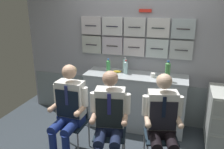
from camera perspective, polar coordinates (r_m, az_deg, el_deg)
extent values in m
cube|color=#9A9AA6|center=(4.08, 6.44, 3.03)|extent=(4.20, 0.06, 2.15)
cube|color=gray|center=(4.29, 6.01, -6.27)|extent=(4.12, 0.01, 0.73)
cube|color=#B1B5AE|center=(4.19, -4.88, 7.31)|extent=(0.35, 0.06, 0.30)
cylinder|color=#241D2D|center=(4.15, -5.08, 7.21)|extent=(0.20, 0.01, 0.01)
cube|color=#BDB4C2|center=(4.06, 0.14, 7.03)|extent=(0.35, 0.06, 0.30)
cylinder|color=#282321|center=(4.03, -0.02, 6.93)|extent=(0.20, 0.01, 0.01)
cube|color=silver|center=(3.97, 5.43, 6.68)|extent=(0.35, 0.06, 0.30)
cylinder|color=#252127|center=(3.93, 5.31, 6.58)|extent=(0.20, 0.01, 0.01)
cube|color=silver|center=(3.91, 10.91, 6.26)|extent=(0.35, 0.06, 0.30)
cylinder|color=#21212E|center=(3.88, 10.85, 6.15)|extent=(0.20, 0.01, 0.01)
cube|color=#B0B5B8|center=(3.89, 16.50, 5.77)|extent=(0.35, 0.06, 0.30)
cylinder|color=#26262B|center=(3.86, 16.48, 5.66)|extent=(0.20, 0.01, 0.01)
cube|color=silver|center=(4.14, -5.01, 11.81)|extent=(0.35, 0.06, 0.30)
cylinder|color=black|center=(4.10, -5.21, 11.75)|extent=(0.20, 0.01, 0.01)
cube|color=silver|center=(4.01, 0.14, 11.67)|extent=(0.35, 0.06, 0.30)
cylinder|color=#1D1C30|center=(3.98, -0.02, 11.61)|extent=(0.20, 0.01, 0.01)
cube|color=silver|center=(3.92, 5.58, 11.43)|extent=(0.35, 0.06, 0.30)
cylinder|color=#26262E|center=(3.88, 5.46, 11.36)|extent=(0.20, 0.01, 0.01)
cube|color=silver|center=(3.86, 11.21, 11.07)|extent=(0.35, 0.06, 0.30)
cylinder|color=#1E282B|center=(3.82, 11.15, 11.00)|extent=(0.20, 0.01, 0.01)
cube|color=#A7B4BB|center=(3.84, 16.95, 10.59)|extent=(0.35, 0.06, 0.30)
cylinder|color=#2A2022|center=(3.80, 16.94, 10.52)|extent=(0.20, 0.01, 0.01)
cube|color=red|center=(3.88, 8.10, 15.13)|extent=(0.20, 0.02, 0.05)
cube|color=silver|center=(4.02, 5.55, -6.62)|extent=(1.63, 0.52, 0.91)
cube|color=#A9B1B8|center=(3.85, 5.76, -0.29)|extent=(1.67, 0.53, 0.03)
sphere|color=black|center=(4.28, 21.80, -12.67)|extent=(0.07, 0.07, 0.07)
cube|color=silver|center=(3.85, 25.15, -9.23)|extent=(0.40, 0.64, 0.81)
cube|color=#ADB2AC|center=(3.70, 25.19, -15.21)|extent=(0.35, 0.01, 0.22)
cylinder|color=#A8AAAF|center=(3.48, -13.74, -15.76)|extent=(0.02, 0.02, 0.45)
cylinder|color=#A8AAAF|center=(3.33, -8.22, -17.15)|extent=(0.02, 0.02, 0.45)
cylinder|color=#A8AAAF|center=(3.74, -10.80, -12.95)|extent=(0.02, 0.02, 0.45)
cylinder|color=#A8AAAF|center=(3.60, -5.61, -14.06)|extent=(0.02, 0.02, 0.45)
cube|color=#182632|center=(3.41, -9.80, -11.64)|extent=(0.41, 0.41, 0.02)
cube|color=#182632|center=(3.46, -8.52, -7.15)|extent=(0.37, 0.04, 0.40)
cylinder|color=#A8AAAF|center=(3.53, -11.23, -6.76)|extent=(0.02, 0.02, 0.40)
cylinder|color=#A8AAAF|center=(3.38, -5.84, -7.68)|extent=(0.02, 0.02, 0.40)
cylinder|color=navy|center=(3.30, -14.09, -16.77)|extent=(0.10, 0.10, 0.44)
cylinder|color=navy|center=(3.29, -12.79, -11.79)|extent=(0.14, 0.39, 0.13)
cylinder|color=navy|center=(3.21, -9.80, -12.45)|extent=(0.14, 0.39, 0.13)
cube|color=navy|center=(3.37, -9.87, -10.60)|extent=(0.35, 0.21, 0.12)
cube|color=white|center=(3.25, -10.00, -5.75)|extent=(0.37, 0.21, 0.49)
cube|color=black|center=(3.19, -10.85, -7.11)|extent=(0.34, 0.02, 0.39)
cube|color=navy|center=(3.13, -11.06, -5.07)|extent=(0.04, 0.01, 0.27)
cylinder|color=white|center=(3.34, -13.29, -4.37)|extent=(0.08, 0.08, 0.26)
cylinder|color=#E2AF8E|center=(3.30, -13.78, -7.54)|extent=(0.07, 0.25, 0.07)
sphere|color=#E2AF8E|center=(3.22, -14.81, -8.33)|extent=(0.08, 0.08, 0.08)
cylinder|color=white|center=(3.14, -6.61, -5.41)|extent=(0.08, 0.08, 0.26)
cylinder|color=#E2AF8E|center=(3.13, -7.69, -8.68)|extent=(0.07, 0.25, 0.07)
sphere|color=#E2AF8E|center=(3.04, -8.60, -9.55)|extent=(0.08, 0.08, 0.08)
sphere|color=#E2AF8E|center=(3.12, -10.38, 0.64)|extent=(0.19, 0.19, 0.19)
ellipsoid|color=tan|center=(3.13, -10.27, 1.02)|extent=(0.19, 0.18, 0.14)
cylinder|color=#A8AAAF|center=(3.44, -3.16, -15.65)|extent=(0.02, 0.02, 0.45)
cylinder|color=#A8AAAF|center=(3.41, 3.06, -16.03)|extent=(0.02, 0.02, 0.45)
cube|color=#182632|center=(3.14, -0.46, -14.17)|extent=(0.47, 0.47, 0.02)
cube|color=#182632|center=(3.20, -0.05, -9.16)|extent=(0.37, 0.10, 0.40)
cylinder|color=#A8AAAF|center=(3.21, -3.30, -9.06)|extent=(0.02, 0.02, 0.40)
cylinder|color=#A8AAAF|center=(3.18, 3.20, -9.40)|extent=(0.02, 0.02, 0.40)
cylinder|color=#151D38|center=(2.98, -2.75, -14.84)|extent=(0.20, 0.40, 0.13)
cylinder|color=#151D38|center=(2.95, 1.01, -15.08)|extent=(0.20, 0.40, 0.13)
cube|color=#151D38|center=(3.10, -0.46, -13.07)|extent=(0.38, 0.26, 0.12)
cube|color=white|center=(2.97, -0.43, -7.88)|extent=(0.40, 0.27, 0.49)
cube|color=black|center=(2.90, -0.68, -9.48)|extent=(0.33, 0.07, 0.39)
cube|color=navy|center=(2.84, -0.71, -7.30)|extent=(0.04, 0.02, 0.27)
cylinder|color=white|center=(2.98, -4.51, -6.74)|extent=(0.08, 0.08, 0.26)
cylinder|color=tan|center=(2.95, -4.45, -10.32)|extent=(0.11, 0.25, 0.07)
sphere|color=tan|center=(2.86, -4.87, -11.36)|extent=(0.08, 0.08, 0.08)
cylinder|color=white|center=(2.94, 3.71, -7.14)|extent=(0.08, 0.08, 0.26)
cylinder|color=tan|center=(2.91, 3.14, -10.75)|extent=(0.11, 0.25, 0.07)
sphere|color=tan|center=(2.81, 3.00, -11.83)|extent=(0.08, 0.08, 0.08)
sphere|color=tan|center=(2.83, -0.45, -0.97)|extent=(0.19, 0.19, 0.19)
ellipsoid|color=gray|center=(2.84, -0.41, -0.55)|extent=(0.22, 0.21, 0.13)
cylinder|color=#A8AAAF|center=(3.40, 7.87, -16.23)|extent=(0.02, 0.02, 0.45)
cylinder|color=#A8AAAF|center=(3.46, 14.07, -16.08)|extent=(0.02, 0.02, 0.45)
cube|color=#182632|center=(3.15, 11.71, -14.51)|extent=(0.49, 0.49, 0.02)
cube|color=#182632|center=(3.21, 11.46, -9.50)|extent=(0.36, 0.12, 0.40)
cylinder|color=#A8AAAF|center=(3.17, 8.23, -9.60)|extent=(0.02, 0.02, 0.40)
cylinder|color=#A8AAAF|center=(3.23, 14.68, -9.53)|extent=(0.02, 0.02, 0.40)
cylinder|color=black|center=(2.96, 10.46, -15.32)|extent=(0.22, 0.40, 0.13)
cylinder|color=black|center=(2.99, 14.08, -15.22)|extent=(0.22, 0.40, 0.13)
cube|color=black|center=(3.11, 11.80, -13.41)|extent=(0.37, 0.28, 0.12)
cube|color=white|center=(2.99, 12.11, -8.35)|extent=(0.39, 0.28, 0.47)
cube|color=black|center=(2.91, 12.37, -9.92)|extent=(0.32, 0.09, 0.38)
cube|color=black|center=(2.85, 12.57, -7.81)|extent=(0.04, 0.02, 0.27)
cylinder|color=white|center=(2.94, 8.15, -7.46)|extent=(0.08, 0.08, 0.26)
cylinder|color=beige|center=(2.91, 8.60, -11.01)|extent=(0.12, 0.25, 0.07)
sphere|color=beige|center=(2.82, 8.81, -12.07)|extent=(0.08, 0.08, 0.08)
cylinder|color=white|center=(3.00, 16.12, -7.41)|extent=(0.08, 0.08, 0.26)
cylinder|color=beige|center=(2.97, 15.94, -10.88)|extent=(0.12, 0.25, 0.07)
sphere|color=beige|center=(2.88, 16.40, -11.91)|extent=(0.08, 0.08, 0.08)
sphere|color=beige|center=(2.84, 12.61, -1.65)|extent=(0.19, 0.19, 0.19)
ellipsoid|color=tan|center=(2.85, 12.59, -1.23)|extent=(0.22, 0.21, 0.13)
cylinder|color=#45A456|center=(3.88, -0.91, 1.79)|extent=(0.07, 0.07, 0.20)
cone|color=#45A456|center=(3.85, -0.92, 3.42)|extent=(0.07, 0.07, 0.02)
cylinder|color=blue|center=(3.85, -0.92, 3.74)|extent=(0.03, 0.03, 0.02)
cylinder|color=#ADD7DC|center=(3.87, 3.39, 1.58)|extent=(0.07, 0.07, 0.19)
cone|color=#ADD7DC|center=(3.84, 3.41, 3.10)|extent=(0.07, 0.07, 0.02)
cylinder|color=red|center=(3.83, 3.42, 3.42)|extent=(0.03, 0.03, 0.02)
cylinder|color=#ABD9DB|center=(3.96, 3.13, 2.13)|extent=(0.07, 0.07, 0.21)
cone|color=#ABD9DB|center=(3.92, 3.15, 3.78)|extent=(0.07, 0.07, 0.02)
cylinder|color=silver|center=(3.92, 3.16, 4.09)|extent=(0.03, 0.03, 0.02)
cylinder|color=#51A254|center=(3.60, 13.35, 0.50)|extent=(0.08, 0.08, 0.27)
cone|color=#51A254|center=(3.56, 13.52, 2.77)|extent=(0.08, 0.08, 0.02)
cylinder|color=blue|center=(3.55, 13.55, 3.11)|extent=(0.03, 0.03, 0.02)
cylinder|color=white|center=(3.75, 9.93, -0.16)|extent=(0.08, 0.08, 0.07)
cylinder|color=#382114|center=(3.74, 9.95, 0.26)|extent=(0.06, 0.06, 0.01)
cylinder|color=navy|center=(4.01, -0.94, 1.24)|extent=(0.06, 0.06, 0.06)
cylinder|color=#382114|center=(4.00, -0.95, 1.57)|extent=(0.05, 0.05, 0.01)
ellipsoid|color=yellow|center=(3.92, 1.10, 0.70)|extent=(0.17, 0.10, 0.04)
cylinder|color=#4C3819|center=(3.93, 2.32, 0.79)|extent=(0.01, 0.01, 0.02)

